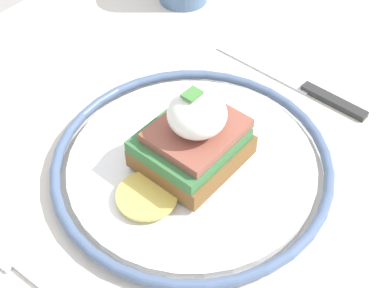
{
  "coord_description": "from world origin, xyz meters",
  "views": [
    {
      "loc": [
        -0.28,
        -0.16,
        1.14
      ],
      "look_at": [
        -0.02,
        0.06,
        0.78
      ],
      "focal_mm": 50.0,
      "sensor_mm": 36.0,
      "label": 1
    }
  ],
  "objects": [
    {
      "name": "plate",
      "position": [
        -0.02,
        0.06,
        0.76
      ],
      "size": [
        0.27,
        0.27,
        0.02
      ],
      "color": "white",
      "rests_on": "dining_table"
    },
    {
      "name": "knife",
      "position": [
        0.15,
        0.04,
        0.75
      ],
      "size": [
        0.02,
        0.19,
        0.01
      ],
      "color": "#2D2D2D",
      "rests_on": "dining_table"
    },
    {
      "name": "fork",
      "position": [
        -0.19,
        0.07,
        0.75
      ],
      "size": [
        0.02,
        0.16,
        0.0
      ],
      "color": "silver",
      "rests_on": "dining_table"
    },
    {
      "name": "sandwich",
      "position": [
        -0.02,
        0.06,
        0.79
      ],
      "size": [
        0.13,
        0.08,
        0.08
      ],
      "color": "brown",
      "rests_on": "plate"
    },
    {
      "name": "dining_table",
      "position": [
        0.0,
        0.0,
        0.62
      ],
      "size": [
        0.8,
        0.83,
        0.75
      ],
      "color": "beige",
      "rests_on": "ground_plane"
    }
  ]
}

